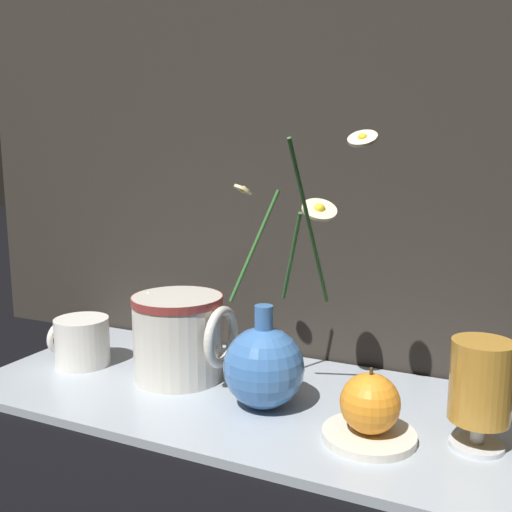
{
  "coord_description": "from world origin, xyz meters",
  "views": [
    {
      "loc": [
        0.33,
        -0.69,
        0.35
      ],
      "look_at": [
        0.01,
        0.0,
        0.21
      ],
      "focal_mm": 40.0,
      "sensor_mm": 36.0,
      "label": 1
    }
  ],
  "objects_px": {
    "yellow_mug": "(81,341)",
    "ceramic_pitcher": "(179,333)",
    "vase_with_flowers": "(265,362)",
    "orange_fruit": "(370,403)",
    "tea_glass": "(481,385)"
  },
  "relations": [
    {
      "from": "vase_with_flowers",
      "to": "tea_glass",
      "type": "relative_size",
      "value": 2.84
    },
    {
      "from": "yellow_mug",
      "to": "orange_fruit",
      "type": "xyz_separation_m",
      "value": [
        0.48,
        -0.05,
        0.01
      ]
    },
    {
      "from": "ceramic_pitcher",
      "to": "yellow_mug",
      "type": "bearing_deg",
      "value": -173.82
    },
    {
      "from": "orange_fruit",
      "to": "vase_with_flowers",
      "type": "bearing_deg",
      "value": 167.8
    },
    {
      "from": "yellow_mug",
      "to": "vase_with_flowers",
      "type": "bearing_deg",
      "value": -3.22
    },
    {
      "from": "tea_glass",
      "to": "orange_fruit",
      "type": "height_order",
      "value": "tea_glass"
    },
    {
      "from": "orange_fruit",
      "to": "yellow_mug",
      "type": "bearing_deg",
      "value": 173.95
    },
    {
      "from": "yellow_mug",
      "to": "orange_fruit",
      "type": "distance_m",
      "value": 0.49
    },
    {
      "from": "vase_with_flowers",
      "to": "ceramic_pitcher",
      "type": "xyz_separation_m",
      "value": [
        -0.16,
        0.04,
        0.01
      ]
    },
    {
      "from": "yellow_mug",
      "to": "orange_fruit",
      "type": "height_order",
      "value": "orange_fruit"
    },
    {
      "from": "orange_fruit",
      "to": "ceramic_pitcher",
      "type": "bearing_deg",
      "value": 167.18
    },
    {
      "from": "yellow_mug",
      "to": "tea_glass",
      "type": "relative_size",
      "value": 0.75
    },
    {
      "from": "yellow_mug",
      "to": "ceramic_pitcher",
      "type": "distance_m",
      "value": 0.18
    },
    {
      "from": "vase_with_flowers",
      "to": "orange_fruit",
      "type": "height_order",
      "value": "vase_with_flowers"
    },
    {
      "from": "yellow_mug",
      "to": "tea_glass",
      "type": "height_order",
      "value": "tea_glass"
    }
  ]
}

